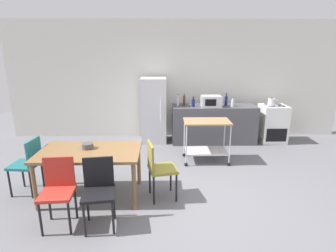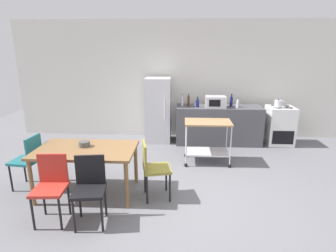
# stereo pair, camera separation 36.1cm
# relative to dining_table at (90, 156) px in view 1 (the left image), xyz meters

# --- Properties ---
(ground_plane) EXTENTS (12.00, 12.00, 0.00)m
(ground_plane) POSITION_rel_dining_table_xyz_m (1.43, -0.05, -0.67)
(ground_plane) COLOR slate
(back_wall) EXTENTS (8.40, 0.12, 2.90)m
(back_wall) POSITION_rel_dining_table_xyz_m (1.43, 3.15, 0.78)
(back_wall) COLOR silver
(back_wall) RESTS_ON ground_plane
(kitchen_counter) EXTENTS (2.00, 0.64, 0.90)m
(kitchen_counter) POSITION_rel_dining_table_xyz_m (2.33, 2.55, -0.22)
(kitchen_counter) COLOR #4C4C51
(kitchen_counter) RESTS_ON ground_plane
(dining_table) EXTENTS (1.50, 0.90, 0.75)m
(dining_table) POSITION_rel_dining_table_xyz_m (0.00, 0.00, 0.00)
(dining_table) COLOR brown
(dining_table) RESTS_ON ground_plane
(chair_black) EXTENTS (0.45, 0.45, 0.89)m
(chair_black) POSITION_rel_dining_table_xyz_m (0.28, -0.72, -0.15)
(chair_black) COLOR black
(chair_black) RESTS_ON ground_plane
(chair_red) EXTENTS (0.43, 0.43, 0.89)m
(chair_red) POSITION_rel_dining_table_xyz_m (-0.23, -0.71, -0.15)
(chair_red) COLOR #B72D23
(chair_red) RESTS_ON ground_plane
(chair_teal) EXTENTS (0.44, 0.44, 0.89)m
(chair_teal) POSITION_rel_dining_table_xyz_m (-1.00, 0.13, -0.15)
(chair_teal) COLOR #1E666B
(chair_teal) RESTS_ON ground_plane
(chair_olive) EXTENTS (0.48, 0.48, 0.89)m
(chair_olive) POSITION_rel_dining_table_xyz_m (1.03, -0.08, -0.15)
(chair_olive) COLOR olive
(chair_olive) RESTS_ON ground_plane
(stove_oven) EXTENTS (0.60, 0.61, 0.92)m
(stove_oven) POSITION_rel_dining_table_xyz_m (3.78, 2.57, -0.22)
(stove_oven) COLOR white
(stove_oven) RESTS_ON ground_plane
(refrigerator) EXTENTS (0.60, 0.63, 1.55)m
(refrigerator) POSITION_rel_dining_table_xyz_m (0.88, 2.65, 0.10)
(refrigerator) COLOR silver
(refrigerator) RESTS_ON ground_plane
(kitchen_cart) EXTENTS (0.91, 0.57, 0.85)m
(kitchen_cart) POSITION_rel_dining_table_xyz_m (1.96, 1.35, -0.10)
(kitchen_cart) COLOR #A37A51
(kitchen_cart) RESTS_ON ground_plane
(bottle_hot_sauce) EXTENTS (0.06, 0.06, 0.28)m
(bottle_hot_sauce) POSITION_rel_dining_table_xyz_m (1.46, 2.57, 0.34)
(bottle_hot_sauce) COLOR silver
(bottle_hot_sauce) RESTS_ON kitchen_counter
(bottle_sesame_oil) EXTENTS (0.06, 0.06, 0.30)m
(bottle_sesame_oil) POSITION_rel_dining_table_xyz_m (1.60, 2.55, 0.36)
(bottle_sesame_oil) COLOR #4C2D19
(bottle_sesame_oil) RESTS_ON kitchen_counter
(bottle_soy_sauce) EXTENTS (0.08, 0.08, 0.24)m
(bottle_soy_sauce) POSITION_rel_dining_table_xyz_m (1.81, 2.46, 0.32)
(bottle_soy_sauce) COLOR navy
(bottle_soy_sauce) RESTS_ON kitchen_counter
(microwave) EXTENTS (0.46, 0.35, 0.26)m
(microwave) POSITION_rel_dining_table_xyz_m (2.23, 2.45, 0.36)
(microwave) COLOR silver
(microwave) RESTS_ON kitchen_counter
(bottle_wine) EXTENTS (0.07, 0.07, 0.30)m
(bottle_wine) POSITION_rel_dining_table_xyz_m (2.61, 2.59, 0.35)
(bottle_wine) COLOR navy
(bottle_wine) RESTS_ON kitchen_counter
(bottle_vinegar) EXTENTS (0.07, 0.07, 0.22)m
(bottle_vinegar) POSITION_rel_dining_table_xyz_m (2.74, 2.47, 0.32)
(bottle_vinegar) COLOR silver
(bottle_vinegar) RESTS_ON kitchen_counter
(fruit_bowl) EXTENTS (0.17, 0.17, 0.08)m
(fruit_bowl) POSITION_rel_dining_table_xyz_m (-0.05, 0.09, 0.12)
(fruit_bowl) COLOR #4C4C4C
(fruit_bowl) RESTS_ON dining_table
(kettle) EXTENTS (0.24, 0.17, 0.19)m
(kettle) POSITION_rel_dining_table_xyz_m (3.66, 2.47, 0.33)
(kettle) COLOR silver
(kettle) RESTS_ON stove_oven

